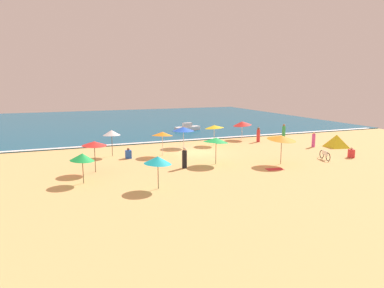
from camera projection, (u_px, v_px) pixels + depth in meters
name	position (u px, v px, depth m)	size (l,w,h in m)	color
ground_plane	(196.00, 152.00, 33.24)	(60.00, 60.00, 0.00)	#E5B26B
ocean_water	(132.00, 121.00, 58.83)	(60.00, 44.00, 0.10)	#0F567A
wave_breaker_foam	(174.00, 141.00, 38.98)	(57.00, 0.70, 0.01)	white
beach_umbrella_0	(214.00, 127.00, 36.62)	(2.79, 2.80, 2.15)	silver
beach_umbrella_1	(282.00, 138.00, 28.15)	(3.06, 3.07, 2.41)	#4C3823
beach_umbrella_2	(82.00, 157.00, 22.85)	(1.84, 1.82, 2.05)	#4C3823
beach_umbrella_3	(216.00, 140.00, 28.18)	(2.84, 2.83, 2.24)	#4C3823
beach_umbrella_4	(242.00, 123.00, 40.09)	(2.20, 2.16, 2.16)	silver
beach_umbrella_5	(162.00, 134.00, 31.43)	(2.55, 2.56, 2.21)	silver
beach_umbrella_6	(158.00, 160.00, 21.68)	(1.84, 1.82, 2.09)	#4C3823
beach_umbrella_7	(94.00, 144.00, 25.59)	(2.49, 2.49, 2.32)	#4C3823
beach_umbrella_8	(183.00, 129.00, 35.35)	(3.03, 3.03, 2.05)	silver
beach_umbrella_9	(112.00, 133.00, 31.16)	(1.67, 1.69, 2.34)	#4C3823
beach_tent	(336.00, 141.00, 35.43)	(2.34, 2.41, 1.29)	yellow
parked_bicycle	(325.00, 155.00, 30.09)	(0.52, 1.78, 0.76)	black
beachgoer_0	(284.00, 132.00, 40.54)	(0.53, 0.53, 1.72)	green
beachgoer_1	(128.00, 154.00, 30.51)	(0.48, 0.48, 0.92)	blue
beachgoer_2	(351.00, 153.00, 30.84)	(0.58, 0.58, 0.91)	red
beachgoer_3	(314.00, 140.00, 35.71)	(0.45, 0.45, 1.53)	#D84CA5
beachgoer_4	(258.00, 135.00, 38.69)	(0.52, 0.52, 1.60)	red
beachgoer_5	(185.00, 158.00, 27.04)	(0.42, 0.42, 1.61)	black
beach_towel_0	(219.00, 142.00, 38.38)	(1.26, 1.88, 0.01)	green
beach_towel_1	(275.00, 169.00, 26.79)	(1.40, 0.95, 0.01)	red
small_boat_0	(187.00, 128.00, 47.01)	(3.55, 1.56, 1.01)	white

